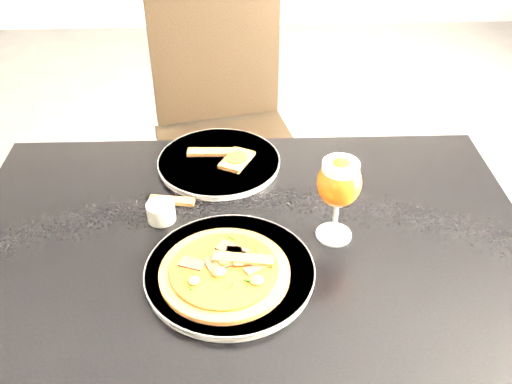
{
  "coord_description": "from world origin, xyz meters",
  "views": [
    {
      "loc": [
        0.14,
        -1.1,
        1.54
      ],
      "look_at": [
        0.18,
        -0.16,
        0.83
      ],
      "focal_mm": 40.0,
      "sensor_mm": 36.0,
      "label": 1
    }
  ],
  "objects_px": {
    "dining_table": "(248,271)",
    "pizza": "(225,271)",
    "chair_far": "(226,131)",
    "beer_glass": "(339,183)"
  },
  "relations": [
    {
      "from": "dining_table",
      "to": "pizza",
      "type": "bearing_deg",
      "value": -110.64
    },
    {
      "from": "dining_table",
      "to": "pizza",
      "type": "xyz_separation_m",
      "value": [
        -0.05,
        -0.12,
        0.12
      ]
    },
    {
      "from": "dining_table",
      "to": "beer_glass",
      "type": "height_order",
      "value": "beer_glass"
    },
    {
      "from": "chair_far",
      "to": "beer_glass",
      "type": "distance_m",
      "value": 0.88
    },
    {
      "from": "dining_table",
      "to": "beer_glass",
      "type": "bearing_deg",
      "value": 2.33
    },
    {
      "from": "chair_far",
      "to": "beer_glass",
      "type": "relative_size",
      "value": 5.25
    },
    {
      "from": "pizza",
      "to": "beer_glass",
      "type": "relative_size",
      "value": 1.32
    },
    {
      "from": "dining_table",
      "to": "chair_far",
      "type": "height_order",
      "value": "chair_far"
    },
    {
      "from": "dining_table",
      "to": "pizza",
      "type": "distance_m",
      "value": 0.17
    },
    {
      "from": "chair_far",
      "to": "pizza",
      "type": "relative_size",
      "value": 3.98
    }
  ]
}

